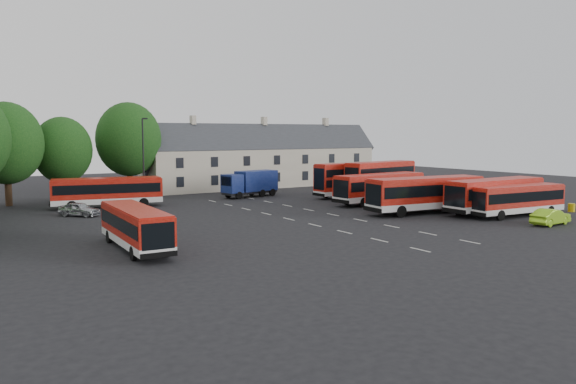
% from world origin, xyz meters
% --- Properties ---
extents(ground, '(140.00, 140.00, 0.00)m').
position_xyz_m(ground, '(0.00, 0.00, 0.00)').
color(ground, black).
rests_on(ground, ground).
extents(lane_markings, '(5.15, 33.80, 0.01)m').
position_xyz_m(lane_markings, '(2.50, 2.00, 0.01)').
color(lane_markings, beige).
rests_on(lane_markings, ground).
extents(treeline, '(29.92, 32.59, 12.01)m').
position_xyz_m(treeline, '(-20.74, 19.36, 6.68)').
color(treeline, black).
rests_on(treeline, ground).
extents(terrace_houses, '(35.70, 7.13, 10.06)m').
position_xyz_m(terrace_houses, '(14.00, 30.00, 3.86)').
color(terrace_houses, beige).
rests_on(terrace_houses, ground).
extents(bus_row_a, '(10.48, 3.30, 2.91)m').
position_xyz_m(bus_row_a, '(18.66, -8.21, 1.75)').
color(bus_row_a, silver).
rests_on(bus_row_a, ground).
extents(bus_row_b, '(11.80, 2.89, 3.33)m').
position_xyz_m(bus_row_b, '(18.71, -5.77, 2.00)').
color(bus_row_b, silver).
rests_on(bus_row_b, ground).
extents(bus_row_c, '(12.54, 4.20, 3.48)m').
position_xyz_m(bus_row_c, '(13.21, -2.01, 2.09)').
color(bus_row_c, silver).
rests_on(bus_row_c, ground).
extents(bus_row_d, '(10.03, 2.46, 2.83)m').
position_xyz_m(bus_row_d, '(15.31, 1.11, 1.70)').
color(bus_row_d, silver).
rests_on(bus_row_d, ground).
extents(bus_row_e, '(11.73, 3.48, 3.27)m').
position_xyz_m(bus_row_e, '(14.51, 5.96, 1.97)').
color(bus_row_e, silver).
rests_on(bus_row_e, ground).
extents(bus_dd_south, '(10.74, 3.99, 4.30)m').
position_xyz_m(bus_dd_south, '(18.74, 10.48, 2.45)').
color(bus_dd_south, silver).
rests_on(bus_dd_south, ground).
extents(bus_dd_north, '(10.07, 2.35, 4.13)m').
position_xyz_m(bus_dd_north, '(16.03, 12.47, 2.35)').
color(bus_dd_north, silver).
rests_on(bus_dd_north, ground).
extents(bus_west, '(2.77, 10.08, 2.82)m').
position_xyz_m(bus_west, '(-15.84, -3.62, 1.70)').
color(bus_west, silver).
rests_on(bus_west, ground).
extents(bus_north, '(11.25, 4.60, 3.10)m').
position_xyz_m(bus_north, '(-11.54, 18.88, 1.86)').
color(bus_north, silver).
rests_on(bus_north, ground).
extents(box_truck, '(7.48, 3.50, 3.15)m').
position_xyz_m(box_truck, '(5.81, 19.42, 1.77)').
color(box_truck, black).
rests_on(box_truck, ground).
extents(silver_car, '(3.74, 4.00, 1.33)m').
position_xyz_m(silver_car, '(-15.45, 14.14, 0.67)').
color(silver_car, '#B2B5BA').
rests_on(silver_car, ground).
extents(lime_car, '(4.27, 1.74, 1.38)m').
position_xyz_m(lime_car, '(16.81, -12.75, 0.69)').
color(lime_car, '#8ECF1F').
rests_on(lime_car, ground).
extents(grit_bin, '(0.65, 0.65, 0.81)m').
position_xyz_m(grit_bin, '(25.99, -9.23, 0.41)').
color(grit_bin, gold).
rests_on(grit_bin, ground).
extents(lamppost, '(0.65, 0.40, 9.36)m').
position_xyz_m(lamppost, '(-7.43, 19.38, 5.00)').
color(lamppost, black).
rests_on(lamppost, ground).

